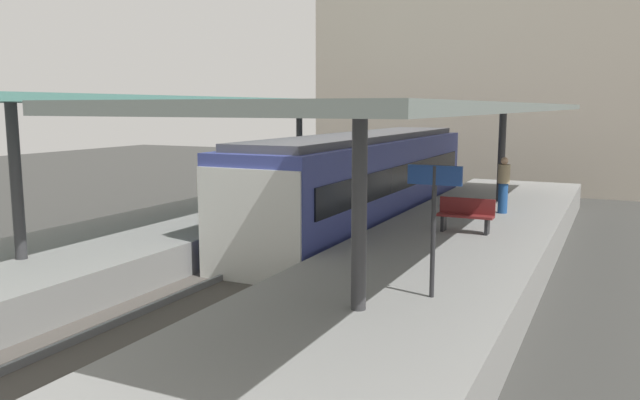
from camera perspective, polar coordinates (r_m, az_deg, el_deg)
The scene contains 13 objects.
ground_plane at distance 16.09m, azimuth -2.52°, elevation -6.46°, with size 80.00×80.00×0.00m, color #383835.
platform_left at distance 18.03m, azimuth -13.26°, elevation -3.40°, with size 4.40×28.00×1.00m, color gray.
platform_right at distance 14.61m, azimuth 10.81°, elevation -6.12°, with size 4.40×28.00×1.00m, color gray.
track_ballast at distance 16.06m, azimuth -2.52°, elevation -6.11°, with size 3.20×28.00×0.20m, color #4C4742.
rail_near_side at distance 16.36m, azimuth -4.76°, elevation -5.24°, with size 0.08×28.00×0.14m, color slate.
rail_far_side at distance 15.70m, azimuth -0.20°, elevation -5.80°, with size 0.08×28.00×0.14m, color slate.
commuter_train at distance 20.11m, azimuth 4.00°, elevation 1.57°, with size 2.78×13.95×3.10m.
canopy_left at distance 18.77m, azimuth -10.95°, elevation 8.73°, with size 4.18×21.00×3.40m.
canopy_right at distance 15.50m, azimuth 12.53°, elevation 8.11°, with size 4.18×21.00×3.22m.
platform_bench at distance 16.21m, azimuth 13.16°, elevation -1.26°, with size 1.40×0.41×0.86m.
platform_sign at distance 10.38m, azimuth 10.36°, elevation -0.10°, with size 0.90×0.08×2.21m.
passenger_near_bench at distance 19.36m, azimuth 16.37°, elevation 1.40°, with size 0.36×0.36×1.68m.
station_building_backdrop at distance 34.25m, azimuth 15.82°, elevation 10.46°, with size 18.00×6.00×11.00m, color #A89E8E.
Camera 1 is at (7.35, -13.69, 4.15)m, focal length 35.11 mm.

